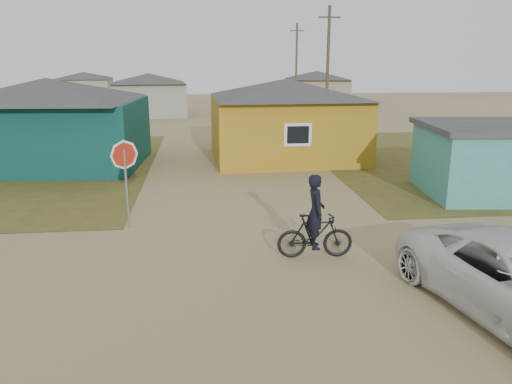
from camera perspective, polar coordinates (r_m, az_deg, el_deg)
ground at (r=11.36m, az=2.67°, el=-10.28°), size 120.00×120.00×0.00m
house_teal at (r=24.77m, az=-22.50°, el=7.45°), size 8.93×7.08×4.00m
house_yellow at (r=24.65m, az=3.48°, el=8.41°), size 7.72×6.76×3.90m
shed_turquoise at (r=20.33m, az=27.13°, el=3.37°), size 6.71×4.93×2.60m
house_pale_west at (r=44.45m, az=-12.10°, el=10.90°), size 7.04×6.15×3.60m
house_beige_east at (r=51.55m, az=6.94°, el=11.65°), size 6.95×6.05×3.60m
house_pale_north at (r=57.56m, az=-19.02°, el=11.21°), size 6.28×5.81×3.40m
utility_pole_near at (r=33.16m, az=8.18°, el=13.70°), size 1.40×0.20×8.00m
utility_pole_far at (r=49.00m, az=4.63°, el=14.21°), size 1.40×0.20×8.00m
stop_sign at (r=14.79m, az=-14.75°, el=3.08°), size 0.84×0.21×2.62m
cyclist at (r=12.50m, az=6.78°, el=-4.09°), size 1.92×0.70×2.14m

